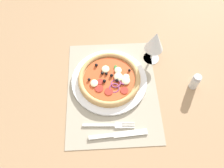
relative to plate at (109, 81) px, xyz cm
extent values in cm
cube|color=#9E7A56|center=(3.56, 0.90, -2.16)|extent=(190.00, 140.00, 2.40)
cube|color=#A39984|center=(3.56, 0.90, -0.76)|extent=(44.25, 33.68, 0.40)
cylinder|color=white|center=(0.00, 0.00, 0.00)|extent=(28.80, 28.80, 1.12)
cylinder|color=tan|center=(0.00, 0.00, 1.06)|extent=(23.57, 23.57, 1.00)
torus|color=tan|center=(0.00, 0.00, 1.92)|extent=(23.49, 23.49, 1.80)
cylinder|color=#C64C23|center=(0.00, 0.00, 1.71)|extent=(19.33, 19.33, 0.30)
ellipsoid|color=beige|center=(0.14, 6.35, 2.28)|extent=(2.80, 2.52, 0.84)
ellipsoid|color=beige|center=(-3.76, -1.27, 2.36)|extent=(3.35, 3.01, 1.00)
ellipsoid|color=beige|center=(0.02, 3.42, 2.43)|extent=(3.78, 3.40, 1.13)
ellipsoid|color=beige|center=(2.24, -5.70, 2.34)|extent=(3.17, 2.85, 0.95)
ellipsoid|color=beige|center=(1.74, 6.04, 2.40)|extent=(3.62, 3.26, 1.09)
ellipsoid|color=beige|center=(-2.97, 3.51, 2.33)|extent=(3.12, 2.81, 0.94)
sphere|color=black|center=(-1.65, -0.95, 2.36)|extent=(1.00, 1.00, 1.00)
sphere|color=black|center=(0.59, -7.56, 2.43)|extent=(1.14, 1.14, 1.14)
sphere|color=black|center=(-2.75, 7.84, 2.37)|extent=(1.02, 1.02, 1.02)
sphere|color=black|center=(1.59, 2.78, 2.49)|extent=(1.26, 1.26, 1.26)
sphere|color=black|center=(-2.01, -2.61, 2.42)|extent=(1.12, 1.12, 1.12)
sphere|color=black|center=(1.58, -1.87, 2.51)|extent=(1.30, 1.30, 1.30)
sphere|color=black|center=(0.99, 3.22, 2.39)|extent=(1.06, 1.06, 1.06)
sphere|color=black|center=(-5.81, -4.74, 2.47)|extent=(1.22, 1.22, 1.22)
sphere|color=black|center=(-0.74, 1.20, 2.48)|extent=(1.23, 1.23, 1.23)
torus|color=#8E3D75|center=(1.78, 5.13, 2.11)|extent=(3.47, 3.40, 1.47)
torus|color=#8E3D75|center=(4.53, 1.66, 2.11)|extent=(3.85, 3.82, 1.24)
torus|color=#8E3D75|center=(2.69, 2.28, 2.11)|extent=(3.84, 3.80, 1.24)
cylinder|color=#A3281E|center=(1.43, 4.18, 2.01)|extent=(2.83, 2.83, 0.30)
cylinder|color=#A3281E|center=(5.72, 5.23, 2.01)|extent=(2.95, 2.95, 0.30)
cylinder|color=#A3281E|center=(1.56, -3.42, 2.01)|extent=(2.41, 2.41, 0.30)
cylinder|color=#A3281E|center=(5.87, -0.46, 2.01)|extent=(3.08, 3.08, 0.30)
cylinder|color=#A3281E|center=(4.38, -3.91, 2.01)|extent=(3.11, 3.11, 0.30)
ellipsoid|color=#2D6B28|center=(2.50, 6.02, 2.06)|extent=(2.42, 3.13, 0.30)
ellipsoid|color=#2D6B28|center=(-4.28, 2.68, 2.06)|extent=(2.81, 1.42, 0.30)
cube|color=silver|center=(17.59, -4.53, -0.34)|extent=(1.52, 11.19, 0.44)
cube|color=silver|center=(17.97, 2.30, -0.34)|extent=(2.34, 2.64, 0.44)
cube|color=silver|center=(19.06, 5.66, -0.34)|extent=(0.56, 4.33, 0.44)
cube|color=silver|center=(18.46, 5.69, -0.34)|extent=(0.56, 4.33, 0.44)
cube|color=silver|center=(17.86, 5.73, -0.34)|extent=(0.56, 4.33, 0.44)
cube|color=silver|center=(17.26, 5.76, -0.34)|extent=(0.56, 4.33, 0.44)
cube|color=silver|center=(21.66, -3.80, -0.25)|extent=(1.82, 8.46, 0.62)
cube|color=silver|center=(21.04, 6.18, -0.34)|extent=(2.72, 11.70, 0.44)
cylinder|color=silver|center=(-10.37, 17.70, -0.76)|extent=(6.40, 6.40, 0.40)
cylinder|color=silver|center=(-10.37, 17.70, 2.44)|extent=(0.80, 0.80, 6.00)
cone|color=silver|center=(-10.37, 17.70, 9.69)|extent=(7.20, 7.20, 8.50)
cone|color=red|center=(-10.37, 17.70, 8.65)|extent=(4.99, 4.99, 5.62)
cylinder|color=silver|center=(3.99, 31.73, 1.79)|extent=(3.20, 3.20, 5.50)
cylinder|color=#ADADB2|center=(3.99, 31.73, 5.14)|extent=(2.88, 2.88, 1.20)
camera|label=1|loc=(45.09, -1.38, 74.67)|focal=36.53mm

